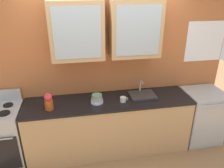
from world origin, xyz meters
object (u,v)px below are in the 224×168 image
(bowl_stack, at_px, (97,99))
(vase, at_px, (49,102))
(sink_faucet, at_px, (142,95))
(dishwasher, at_px, (201,116))
(stove_range, at_px, (2,136))
(cup_near_sink, at_px, (123,99))

(bowl_stack, xyz_separation_m, vase, (-0.69, -0.08, 0.06))
(sink_faucet, bearing_deg, dishwasher, -3.23)
(sink_faucet, height_order, bowl_stack, sink_faucet)
(vase, bearing_deg, stove_range, 171.87)
(cup_near_sink, bearing_deg, dishwasher, 2.83)
(bowl_stack, height_order, dishwasher, bowl_stack)
(sink_faucet, xyz_separation_m, bowl_stack, (-0.74, -0.09, 0.04))
(stove_range, xyz_separation_m, bowl_stack, (1.45, -0.03, 0.51))
(cup_near_sink, bearing_deg, stove_range, 177.68)
(stove_range, bearing_deg, dishwasher, -0.08)
(bowl_stack, distance_m, vase, 0.70)
(bowl_stack, bearing_deg, dishwasher, 0.84)
(stove_range, relative_size, bowl_stack, 5.89)
(vase, relative_size, cup_near_sink, 2.10)
(sink_faucet, height_order, vase, vase)
(sink_faucet, xyz_separation_m, dishwasher, (1.07, -0.06, -0.48))
(vase, bearing_deg, sink_faucet, 6.54)
(stove_range, distance_m, dishwasher, 3.26)
(dishwasher, bearing_deg, bowl_stack, -179.16)
(stove_range, relative_size, vase, 4.36)
(stove_range, distance_m, cup_near_sink, 1.91)
(sink_faucet, distance_m, vase, 1.44)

